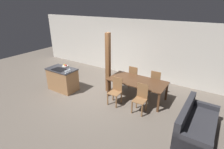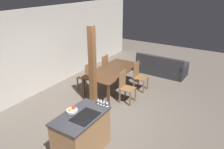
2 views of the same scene
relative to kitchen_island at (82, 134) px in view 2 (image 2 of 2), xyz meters
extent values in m
plane|color=#665B51|center=(1.46, 0.33, -0.47)|extent=(16.00, 16.00, 0.00)
cube|color=beige|center=(1.46, 3.01, 0.88)|extent=(11.20, 0.08, 2.70)
cube|color=#9E7047|center=(0.00, 0.00, -0.02)|extent=(1.16, 0.68, 0.89)
cube|color=#38383D|center=(0.00, 0.00, 0.44)|extent=(1.20, 0.72, 0.04)
cube|color=black|center=(0.00, -0.12, 0.47)|extent=(0.56, 0.40, 0.01)
cylinder|color=silver|center=(-0.02, 0.21, 0.50)|extent=(0.23, 0.23, 0.05)
sphere|color=red|center=(0.04, 0.21, 0.54)|extent=(0.08, 0.08, 0.08)
sphere|color=gold|center=(-0.07, 0.22, 0.54)|extent=(0.07, 0.07, 0.07)
cylinder|color=silver|center=(0.53, -0.29, 0.47)|extent=(0.06, 0.06, 0.00)
cylinder|color=silver|center=(0.53, -0.29, 0.51)|extent=(0.01, 0.01, 0.07)
cone|color=silver|center=(0.53, -0.29, 0.58)|extent=(0.06, 0.06, 0.07)
cylinder|color=silver|center=(0.53, -0.21, 0.47)|extent=(0.06, 0.06, 0.00)
cylinder|color=silver|center=(0.53, -0.21, 0.51)|extent=(0.01, 0.01, 0.07)
cone|color=silver|center=(0.53, -0.21, 0.58)|extent=(0.06, 0.06, 0.07)
cylinder|color=silver|center=(0.53, -0.13, 0.47)|extent=(0.06, 0.06, 0.00)
cylinder|color=silver|center=(0.53, -0.13, 0.51)|extent=(0.01, 0.01, 0.07)
cone|color=silver|center=(0.53, -0.13, 0.58)|extent=(0.06, 0.06, 0.07)
cylinder|color=silver|center=(0.53, -0.06, 0.47)|extent=(0.06, 0.06, 0.00)
cylinder|color=silver|center=(0.53, -0.06, 0.51)|extent=(0.01, 0.01, 0.07)
cone|color=silver|center=(0.53, -0.06, 0.58)|extent=(0.06, 0.06, 0.07)
cube|color=#51331E|center=(2.87, 1.00, 0.24)|extent=(2.12, 1.03, 0.03)
cube|color=#51331E|center=(1.88, 0.55, -0.12)|extent=(0.07, 0.07, 0.70)
cube|color=#51331E|center=(3.87, 0.55, -0.12)|extent=(0.07, 0.07, 0.70)
cube|color=#51331E|center=(1.88, 1.45, -0.12)|extent=(0.07, 0.07, 0.70)
cube|color=#51331E|center=(3.87, 1.45, -0.12)|extent=(0.07, 0.07, 0.70)
cube|color=brown|center=(2.40, 0.18, -0.02)|extent=(0.40, 0.40, 0.02)
cube|color=brown|center=(2.40, 0.37, 0.25)|extent=(0.38, 0.02, 0.51)
cube|color=brown|center=(2.22, 0.00, -0.25)|extent=(0.04, 0.04, 0.44)
cube|color=brown|center=(2.57, 0.00, -0.25)|extent=(0.04, 0.04, 0.44)
cube|color=brown|center=(2.22, 0.36, -0.25)|extent=(0.04, 0.04, 0.44)
cube|color=brown|center=(2.57, 0.36, -0.25)|extent=(0.04, 0.04, 0.44)
cube|color=brown|center=(3.35, 0.18, -0.02)|extent=(0.40, 0.40, 0.02)
cube|color=brown|center=(3.35, 0.37, 0.25)|extent=(0.38, 0.02, 0.51)
cube|color=brown|center=(3.17, 0.00, -0.25)|extent=(0.04, 0.04, 0.44)
cube|color=brown|center=(3.53, 0.00, -0.25)|extent=(0.04, 0.04, 0.44)
cube|color=brown|center=(3.17, 0.36, -0.25)|extent=(0.04, 0.04, 0.44)
cube|color=brown|center=(3.53, 0.36, -0.25)|extent=(0.04, 0.04, 0.44)
cube|color=brown|center=(2.40, 1.81, -0.02)|extent=(0.40, 0.40, 0.02)
cube|color=brown|center=(2.40, 1.62, 0.25)|extent=(0.38, 0.02, 0.51)
cube|color=brown|center=(2.57, 1.99, -0.25)|extent=(0.04, 0.04, 0.44)
cube|color=brown|center=(2.22, 1.99, -0.25)|extent=(0.04, 0.04, 0.44)
cube|color=brown|center=(2.57, 1.64, -0.25)|extent=(0.04, 0.04, 0.44)
cube|color=brown|center=(2.22, 1.64, -0.25)|extent=(0.04, 0.04, 0.44)
cube|color=brown|center=(3.35, 1.81, -0.02)|extent=(0.40, 0.40, 0.02)
cube|color=brown|center=(3.35, 1.62, 0.25)|extent=(0.38, 0.02, 0.51)
cube|color=brown|center=(3.53, 1.99, -0.25)|extent=(0.04, 0.04, 0.44)
cube|color=brown|center=(3.17, 1.99, -0.25)|extent=(0.04, 0.04, 0.44)
cube|color=brown|center=(3.53, 1.64, -0.25)|extent=(0.04, 0.04, 0.44)
cube|color=brown|center=(3.17, 1.64, -0.25)|extent=(0.04, 0.04, 0.44)
cube|color=#2D2D33|center=(5.13, 0.09, -0.26)|extent=(0.92, 1.92, 0.41)
cube|color=#2D2D33|center=(4.77, 0.09, 0.14)|extent=(0.21, 1.90, 0.39)
cube|color=#2D2D33|center=(5.10, -0.79, -0.19)|extent=(0.87, 0.16, 0.55)
cube|color=#2D2D33|center=(5.15, 0.96, -0.19)|extent=(0.87, 0.16, 0.55)
cube|color=brown|center=(1.65, 0.90, 0.72)|extent=(0.16, 0.16, 2.38)
camera|label=1|loc=(5.22, -4.44, 2.94)|focal=28.00mm
camera|label=2|loc=(-2.84, -2.49, 2.92)|focal=35.00mm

